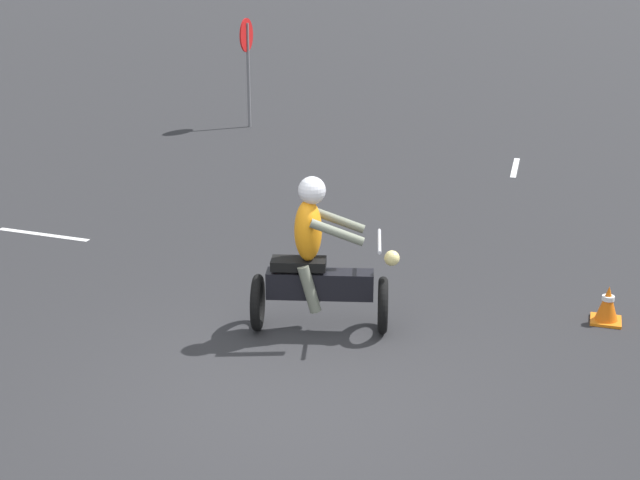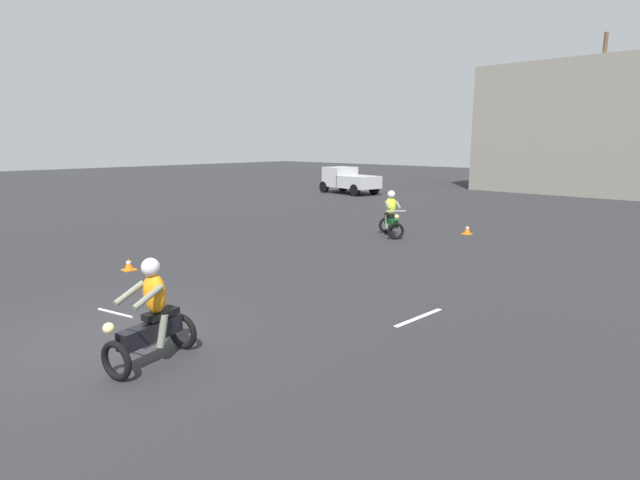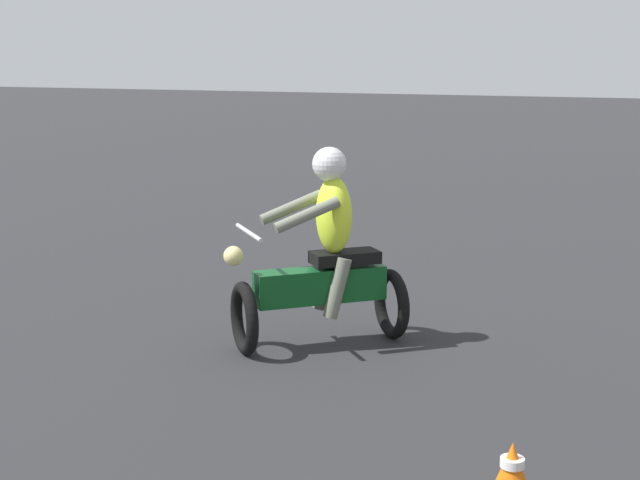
# 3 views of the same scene
# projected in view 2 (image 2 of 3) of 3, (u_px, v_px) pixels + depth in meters

# --- Properties ---
(ground_plane) EXTENTS (120.00, 120.00, 0.00)m
(ground_plane) POSITION_uv_depth(u_px,v_px,m) (103.00, 342.00, 8.56)
(ground_plane) COLOR #28282B
(motorcycle_rider_foreground) EXTENTS (0.95, 1.56, 1.66)m
(motorcycle_rider_foreground) POSITION_uv_depth(u_px,v_px,m) (152.00, 318.00, 7.62)
(motorcycle_rider_foreground) COLOR black
(motorcycle_rider_foreground) RESTS_ON ground
(motorcycle_rider_background) EXTENTS (1.46, 1.36, 1.66)m
(motorcycle_rider_background) POSITION_uv_depth(u_px,v_px,m) (391.00, 216.00, 18.14)
(motorcycle_rider_background) COLOR black
(motorcycle_rider_background) RESTS_ON ground
(pickup_truck) EXTENTS (4.36, 2.49, 1.73)m
(pickup_truck) POSITION_uv_depth(u_px,v_px,m) (349.00, 180.00, 33.29)
(pickup_truck) COLOR black
(pickup_truck) RESTS_ON ground
(traffic_cone_near_left) EXTENTS (0.32, 0.32, 0.32)m
(traffic_cone_near_left) POSITION_uv_depth(u_px,v_px,m) (129.00, 265.00, 13.32)
(traffic_cone_near_left) COLOR orange
(traffic_cone_near_left) RESTS_ON ground
(traffic_cone_mid_center) EXTENTS (0.32, 0.32, 0.35)m
(traffic_cone_mid_center) POSITION_uv_depth(u_px,v_px,m) (467.00, 230.00, 18.58)
(traffic_cone_mid_center) COLOR orange
(traffic_cone_mid_center) RESTS_ON ground
(lane_stripe_n) EXTENTS (0.19, 1.47, 0.01)m
(lane_stripe_n) POSITION_uv_depth(u_px,v_px,m) (419.00, 317.00, 9.74)
(lane_stripe_n) COLOR silver
(lane_stripe_n) RESTS_ON ground
(utility_pole_far) EXTENTS (0.24, 0.24, 9.78)m
(utility_pole_far) POSITION_uv_depth(u_px,v_px,m) (598.00, 117.00, 30.41)
(utility_pole_far) COLOR brown
(utility_pole_far) RESTS_ON ground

